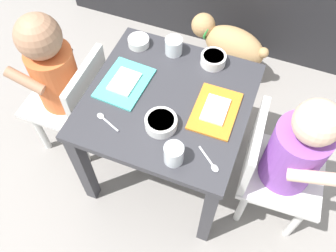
{
  "coord_description": "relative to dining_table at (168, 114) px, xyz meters",
  "views": [
    {
      "loc": [
        0.27,
        -0.7,
        1.44
      ],
      "look_at": [
        0.0,
        0.0,
        0.31
      ],
      "focal_mm": 38.93,
      "sensor_mm": 36.0,
      "label": 1
    }
  ],
  "objects": [
    {
      "name": "ground_plane",
      "position": [
        0.0,
        0.0,
        -0.39
      ],
      "size": [
        7.0,
        7.0,
        0.0
      ],
      "primitive_type": "plane",
      "color": "gray"
    },
    {
      "name": "dining_table",
      "position": [
        0.0,
        0.0,
        0.0
      ],
      "size": [
        0.55,
        0.54,
        0.48
      ],
      "color": "#333338",
      "rests_on": "ground"
    },
    {
      "name": "seated_child_left",
      "position": [
        -0.43,
        -0.01,
        0.05
      ],
      "size": [
        0.28,
        0.28,
        0.69
      ],
      "color": "silver",
      "rests_on": "ground"
    },
    {
      "name": "seated_child_right",
      "position": [
        0.43,
        -0.02,
        0.03
      ],
      "size": [
        0.29,
        0.29,
        0.67
      ],
      "color": "silver",
      "rests_on": "ground"
    },
    {
      "name": "dog",
      "position": [
        0.08,
        0.62,
        -0.2
      ],
      "size": [
        0.41,
        0.22,
        0.3
      ],
      "color": "tan",
      "rests_on": "ground"
    },
    {
      "name": "food_tray_left",
      "position": [
        -0.16,
        0.01,
        0.09
      ],
      "size": [
        0.16,
        0.21,
        0.02
      ],
      "color": "#4CC6BC",
      "rests_on": "dining_table"
    },
    {
      "name": "food_tray_right",
      "position": [
        0.16,
        0.01,
        0.09
      ],
      "size": [
        0.14,
        0.2,
        0.02
      ],
      "color": "orange",
      "rests_on": "dining_table"
    },
    {
      "name": "water_cup_left",
      "position": [
        -0.06,
        0.21,
        0.12
      ],
      "size": [
        0.06,
        0.06,
        0.06
      ],
      "color": "white",
      "rests_on": "dining_table"
    },
    {
      "name": "water_cup_right",
      "position": [
        0.1,
        -0.21,
        0.12
      ],
      "size": [
        0.06,
        0.06,
        0.07
      ],
      "color": "white",
      "rests_on": "dining_table"
    },
    {
      "name": "cereal_bowl_left_side",
      "position": [
        0.09,
        0.21,
        0.11
      ],
      "size": [
        0.09,
        0.09,
        0.04
      ],
      "color": "white",
      "rests_on": "dining_table"
    },
    {
      "name": "veggie_bowl_near",
      "position": [
        0.02,
        -0.11,
        0.11
      ],
      "size": [
        0.1,
        0.1,
        0.04
      ],
      "color": "white",
      "rests_on": "dining_table"
    },
    {
      "name": "cereal_bowl_right_side",
      "position": [
        -0.19,
        0.2,
        0.11
      ],
      "size": [
        0.08,
        0.08,
        0.03
      ],
      "color": "white",
      "rests_on": "dining_table"
    },
    {
      "name": "spoon_by_left_tray",
      "position": [
        -0.15,
        -0.16,
        0.09
      ],
      "size": [
        0.1,
        0.05,
        0.01
      ],
      "color": "silver",
      "rests_on": "dining_table"
    },
    {
      "name": "spoon_by_right_tray",
      "position": [
        0.2,
        -0.18,
        0.09
      ],
      "size": [
        0.09,
        0.07,
        0.01
      ],
      "color": "silver",
      "rests_on": "dining_table"
    }
  ]
}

